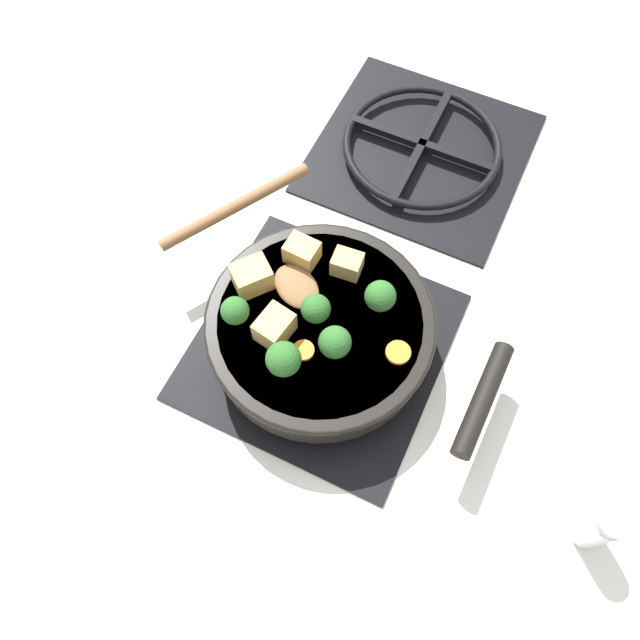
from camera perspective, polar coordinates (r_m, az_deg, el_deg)
ground_plane at (r=0.82m, az=0.00°, el=-2.43°), size 2.40×2.40×0.00m
front_burner_grate at (r=0.81m, az=0.00°, el=-2.09°), size 0.31×0.31×0.03m
rear_burner_grate at (r=1.00m, az=9.25°, el=15.24°), size 0.31×0.31×0.03m
skillet_pan at (r=0.77m, az=0.16°, el=-0.83°), size 0.37×0.28×0.05m
wooden_spoon at (r=0.80m, az=-5.33°, el=7.22°), size 0.23×0.21×0.02m
tofu_cube_center_large at (r=0.78m, az=-1.66°, el=6.22°), size 0.04×0.03×0.03m
tofu_cube_near_handle at (r=0.73m, az=-4.18°, el=-0.65°), size 0.04×0.05×0.03m
tofu_cube_east_chunk at (r=0.77m, az=2.61°, el=5.09°), size 0.04×0.03×0.03m
tofu_cube_west_chunk at (r=0.76m, az=-6.25°, el=3.95°), size 0.06×0.06×0.04m
broccoli_floret_near_spoon at (r=0.73m, az=-7.77°, el=0.82°), size 0.03×0.03×0.04m
broccoli_floret_center_top at (r=0.70m, az=-3.36°, el=-3.60°), size 0.04×0.04×0.05m
broccoli_floret_east_rim at (r=0.73m, az=-0.46°, el=0.88°), size 0.04×0.04×0.04m
broccoli_floret_west_rim at (r=0.71m, az=1.37°, el=-2.06°), size 0.04×0.04×0.05m
broccoli_floret_north_edge at (r=0.74m, az=5.53°, el=2.16°), size 0.04×0.04×0.05m
carrot_slice_orange_thin at (r=0.73m, az=7.09°, el=-3.11°), size 0.03×0.03×0.01m
carrot_slice_near_center at (r=0.73m, az=-1.59°, el=-2.76°), size 0.03×0.03×0.01m
salt_shaker at (r=0.78m, az=24.08°, el=-16.91°), size 0.04×0.04×0.09m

